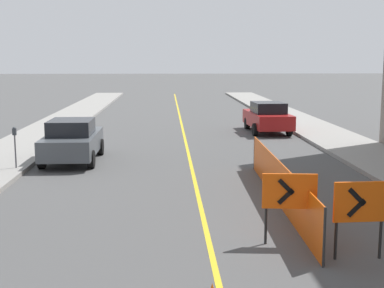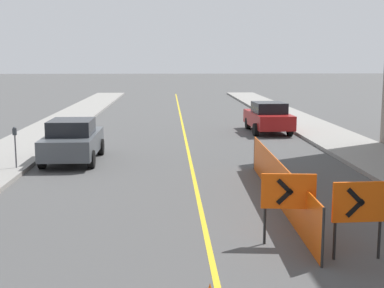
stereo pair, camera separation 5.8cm
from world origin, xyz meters
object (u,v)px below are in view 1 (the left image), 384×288
object	(u,v)px
arrow_barricade_primary	(289,194)
parked_car_curb_mid	(268,117)
parked_car_curb_near	(72,140)
parking_meter_near_curb	(15,139)
arrow_barricade_secondary	(360,205)

from	to	relation	value
arrow_barricade_primary	parked_car_curb_mid	xyz separation A→B (m)	(2.74, 16.90, -0.25)
parked_car_curb_near	parking_meter_near_curb	world-z (taller)	parked_car_curb_near
parked_car_curb_near	parked_car_curb_mid	xyz separation A→B (m)	(8.75, 7.62, 0.00)
arrow_barricade_secondary	parked_car_curb_near	distance (m)	12.45
parked_car_curb_near	parking_meter_near_curb	distance (m)	2.45
parked_car_curb_near	parked_car_curb_mid	distance (m)	11.61
arrow_barricade_secondary	parked_car_curb_near	world-z (taller)	parked_car_curb_near
arrow_barricade_primary	parked_car_curb_mid	size ratio (longest dim) A/B	0.34
arrow_barricade_primary	parked_car_curb_mid	bearing A→B (deg)	86.03
arrow_barricade_primary	parked_car_curb_near	size ratio (longest dim) A/B	0.34
parked_car_curb_near	parking_meter_near_curb	size ratio (longest dim) A/B	3.09
arrow_barricade_primary	parking_meter_near_curb	xyz separation A→B (m)	(-7.61, 7.45, 0.08)
parked_car_curb_near	parked_car_curb_mid	bearing A→B (deg)	40.53
parked_car_curb_mid	arrow_barricade_secondary	bearing A→B (deg)	-97.86
arrow_barricade_primary	parking_meter_near_curb	world-z (taller)	parking_meter_near_curb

